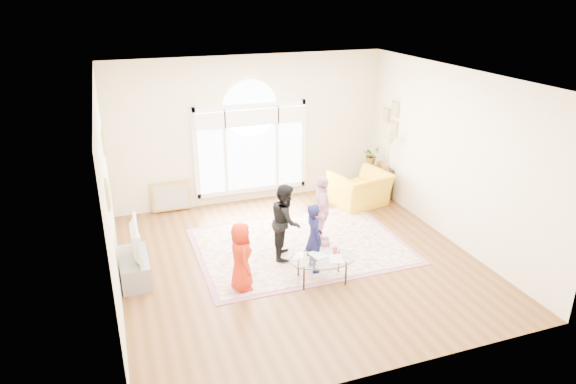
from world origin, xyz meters
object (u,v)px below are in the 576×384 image
object	(u,v)px
tv_console	(135,268)
coffee_table	(322,259)
television	(132,241)
area_rug	(300,246)
armchair	(360,189)

from	to	relation	value
tv_console	coffee_table	xyz separation A→B (m)	(2.87, -1.06, 0.19)
tv_console	television	bearing A→B (deg)	0.00
area_rug	television	size ratio (longest dim) A/B	3.64
television	area_rug	bearing A→B (deg)	3.62
tv_console	coffee_table	bearing A→B (deg)	-20.29
television	armchair	world-z (taller)	television
coffee_table	armchair	distance (m)	3.33
area_rug	tv_console	distance (m)	2.98
area_rug	television	distance (m)	3.05
area_rug	armchair	xyz separation A→B (m)	(1.93, 1.39, 0.36)
area_rug	tv_console	bearing A→B (deg)	-176.39
area_rug	coffee_table	world-z (taller)	coffee_table
tv_console	television	size ratio (longest dim) A/B	1.01
tv_console	armchair	distance (m)	5.15
tv_console	armchair	size ratio (longest dim) A/B	0.87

